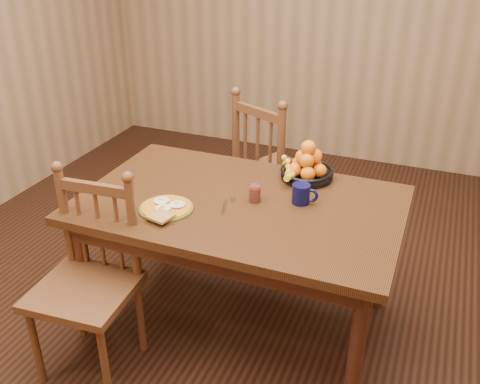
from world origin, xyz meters
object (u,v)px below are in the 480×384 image
at_px(chair_far, 274,173).
at_px(chair_near, 88,282).
at_px(coffee_mug, 302,194).
at_px(fruit_bowl, 306,167).
at_px(breakfast_plate, 166,208).
at_px(dining_table, 240,216).

xyz_separation_m(chair_far, chair_near, (-0.46, -1.41, -0.03)).
bearing_deg(chair_far, coffee_mug, 141.88).
height_order(chair_far, coffee_mug, chair_far).
bearing_deg(fruit_bowl, breakfast_plate, -131.37).
bearing_deg(coffee_mug, breakfast_plate, -151.84).
relative_size(chair_far, coffee_mug, 7.93).
distance_m(chair_far, coffee_mug, 0.90).
bearing_deg(breakfast_plate, dining_table, 36.74).
xyz_separation_m(chair_near, fruit_bowl, (0.79, 0.94, 0.34)).
bearing_deg(dining_table, coffee_mug, 17.74).
bearing_deg(chair_near, dining_table, 41.36).
distance_m(chair_near, fruit_bowl, 1.27).
height_order(dining_table, chair_far, chair_far).
relative_size(chair_far, breakfast_plate, 3.56).
relative_size(chair_near, fruit_bowl, 3.05).
xyz_separation_m(coffee_mug, fruit_bowl, (-0.06, 0.29, 0.02)).
distance_m(dining_table, coffee_mug, 0.34).
bearing_deg(breakfast_plate, coffee_mug, 28.16).
bearing_deg(fruit_bowl, dining_table, -121.49).
bearing_deg(chair_far, dining_table, 121.20).
xyz_separation_m(dining_table, chair_near, (-0.55, -0.56, -0.18)).
distance_m(coffee_mug, fruit_bowl, 0.29).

